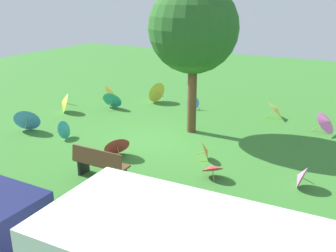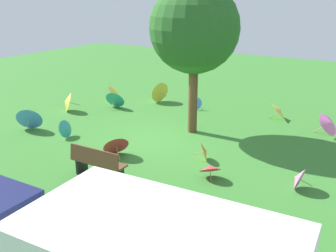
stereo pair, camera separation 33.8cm
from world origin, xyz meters
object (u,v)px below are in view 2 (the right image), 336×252
object	(u,v)px
parasol_blue_0	(30,118)
parasol_yellow_4	(115,92)
shade_tree	(194,29)
parasol_red_1	(115,144)
parasol_teal_1	(116,98)
parasol_pink_0	(298,178)
parasol_blue_3	(195,103)
parasol_red_2	(210,168)
parasol_yellow_2	(159,92)
parasol_teal_0	(66,129)
parasol_pink_1	(330,124)
park_bench	(97,162)
parasol_yellow_5	(67,102)
parasol_orange_1	(205,151)
parasol_yellow_1	(279,110)

from	to	relation	value
parasol_blue_0	parasol_yellow_4	size ratio (longest dim) A/B	1.20
shade_tree	parasol_red_1	world-z (taller)	shade_tree
parasol_teal_1	parasol_pink_0	bearing A→B (deg)	156.98
parasol_red_1	parasol_blue_3	bearing A→B (deg)	-88.91
parasol_blue_0	parasol_red_2	world-z (taller)	parasol_blue_0
shade_tree	parasol_yellow_2	world-z (taller)	shade_tree
parasol_teal_0	parasol_yellow_4	distance (m)	5.21
parasol_red_2	shade_tree	bearing A→B (deg)	-55.92
parasol_blue_0	parasol_teal_1	distance (m)	4.03
parasol_pink_0	parasol_pink_1	xyz separation A→B (m)	(-0.04, -4.60, 0.14)
park_bench	parasol_blue_3	distance (m)	7.25
parasol_pink_0	parasol_teal_0	size ratio (longest dim) A/B	0.98
shade_tree	parasol_yellow_5	xyz separation A→B (m)	(5.75, 0.43, -3.24)
parasol_blue_0	parasol_yellow_2	xyz separation A→B (m)	(-2.05, -5.68, 0.02)
parasol_pink_0	parasol_teal_0	xyz separation A→B (m)	(7.83, 0.19, 0.00)
parasol_orange_1	parasol_blue_0	bearing A→B (deg)	5.96
parasol_blue_3	parasol_orange_1	bearing A→B (deg)	119.63
shade_tree	parasol_red_2	xyz separation A→B (m)	(-2.11, 3.12, -3.35)
parasol_blue_3	parasol_teal_0	bearing A→B (deg)	66.04
parasol_pink_0	parasol_yellow_1	bearing A→B (deg)	-70.53
parasol_orange_1	parasol_yellow_2	bearing A→B (deg)	-46.62
parasol_red_1	parasol_pink_1	distance (m)	7.50
parasol_pink_1	parasol_blue_0	bearing A→B (deg)	26.83
parasol_pink_0	parasol_teal_1	bearing A→B (deg)	-23.02
parasol_teal_0	parasol_teal_1	size ratio (longest dim) A/B	0.68
parasol_blue_0	shade_tree	bearing A→B (deg)	-151.94
park_bench	parasol_pink_0	distance (m)	5.25
parasol_teal_0	parasol_yellow_4	world-z (taller)	parasol_yellow_4
shade_tree	parasol_blue_3	xyz separation A→B (m)	(1.17, -2.58, -3.37)
parasol_yellow_2	parasol_pink_0	bearing A→B (deg)	144.17
park_bench	parasol_yellow_1	distance (m)	8.22
parasol_red_1	parasol_yellow_5	bearing A→B (deg)	-30.09
parasol_blue_0	parasol_pink_0	xyz separation A→B (m)	(-9.56, -0.25, -0.15)
parasol_pink_0	parasol_red_2	world-z (taller)	parasol_pink_0
parasol_blue_0	parasol_pink_0	bearing A→B (deg)	-178.48
parasol_orange_1	parasol_teal_1	size ratio (longest dim) A/B	0.67
shade_tree	parasol_pink_0	distance (m)	6.01
parasol_yellow_5	parasol_blue_3	world-z (taller)	parasol_yellow_5
parasol_blue_3	parasol_pink_1	size ratio (longest dim) A/B	0.58
park_bench	parasol_red_1	xyz separation A→B (m)	(0.56, -1.50, -0.10)
parasol_yellow_1	parasol_teal_1	world-z (taller)	parasol_teal_1
parasol_yellow_1	parasol_yellow_4	size ratio (longest dim) A/B	1.08
parasol_teal_0	parasol_red_1	world-z (taller)	parasol_red_1
parasol_pink_0	parasol_teal_0	bearing A→B (deg)	1.36
parasol_yellow_2	parasol_yellow_5	world-z (taller)	parasol_yellow_2
park_bench	parasol_yellow_4	size ratio (longest dim) A/B	1.72
parasol_teal_0	parasol_pink_1	distance (m)	9.22
parasol_yellow_1	parasol_red_2	world-z (taller)	parasol_yellow_1
parasol_red_1	parasol_pink_0	bearing A→B (deg)	-173.67
parasol_pink_0	parasol_yellow_2	bearing A→B (deg)	-35.83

